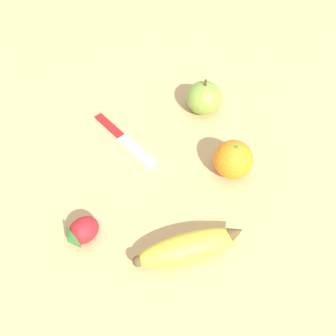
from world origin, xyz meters
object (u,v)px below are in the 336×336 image
Objects in this scene: banana at (189,247)px; apple at (204,98)px; paring_knife at (122,137)px; orange at (233,159)px; strawberry at (82,232)px.

apple is (0.19, -0.26, 0.01)m from banana.
banana is 0.27m from paring_knife.
paring_knife is (0.06, 0.17, -0.03)m from apple.
apple is at bearing 164.31° from paring_knife.
orange is at bearing 46.87° from banana.
orange is 0.28m from strawberry.
orange is at bearing 165.50° from strawberry.
banana is 2.82× the size of strawberry.
strawberry is (0.09, 0.27, -0.01)m from orange.
apple is at bearing -168.01° from strawberry.
strawberry is at bearing 97.91° from apple.
apple reaches higher than orange.
strawberry is at bearing 71.42° from orange.
apple is (0.05, -0.36, 0.01)m from strawberry.
orange is 0.17m from apple.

